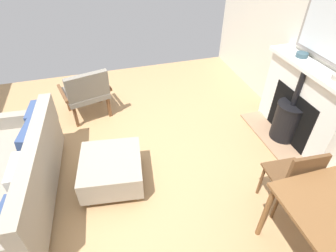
{
  "coord_description": "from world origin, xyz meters",
  "views": [
    {
      "loc": [
        -0.02,
        2.41,
        2.52
      ],
      "look_at": [
        -0.61,
        0.34,
        0.79
      ],
      "focal_mm": 28.57,
      "sensor_mm": 36.0,
      "label": 1
    }
  ],
  "objects_px": {
    "ottoman": "(112,169)",
    "armchair_accent": "(86,91)",
    "mantel_bowl_near": "(302,55)",
    "sofa": "(18,180)",
    "fireplace": "(298,108)",
    "dining_chair_near_fireplace": "(295,177)"
  },
  "relations": [
    {
      "from": "armchair_accent",
      "to": "sofa",
      "type": "bearing_deg",
      "value": 61.8
    },
    {
      "from": "mantel_bowl_near",
      "to": "ottoman",
      "type": "relative_size",
      "value": 0.19
    },
    {
      "from": "mantel_bowl_near",
      "to": "dining_chair_near_fireplace",
      "type": "bearing_deg",
      "value": 56.62
    },
    {
      "from": "fireplace",
      "to": "sofa",
      "type": "distance_m",
      "value": 3.46
    },
    {
      "from": "sofa",
      "to": "ottoman",
      "type": "xyz_separation_m",
      "value": [
        -0.94,
        -0.01,
        -0.13
      ]
    },
    {
      "from": "mantel_bowl_near",
      "to": "dining_chair_near_fireplace",
      "type": "relative_size",
      "value": 0.17
    },
    {
      "from": "armchair_accent",
      "to": "dining_chair_near_fireplace",
      "type": "distance_m",
      "value": 2.96
    },
    {
      "from": "sofa",
      "to": "armchair_accent",
      "type": "relative_size",
      "value": 2.32
    },
    {
      "from": "armchair_accent",
      "to": "fireplace",
      "type": "bearing_deg",
      "value": 154.58
    },
    {
      "from": "fireplace",
      "to": "sofa",
      "type": "xyz_separation_m",
      "value": [
        3.45,
        0.16,
        -0.12
      ]
    },
    {
      "from": "dining_chair_near_fireplace",
      "to": "ottoman",
      "type": "bearing_deg",
      "value": -26.7
    },
    {
      "from": "mantel_bowl_near",
      "to": "armchair_accent",
      "type": "height_order",
      "value": "mantel_bowl_near"
    },
    {
      "from": "dining_chair_near_fireplace",
      "to": "mantel_bowl_near",
      "type": "bearing_deg",
      "value": -123.38
    },
    {
      "from": "fireplace",
      "to": "ottoman",
      "type": "xyz_separation_m",
      "value": [
        2.51,
        0.15,
        -0.25
      ]
    },
    {
      "from": "sofa",
      "to": "armchair_accent",
      "type": "distance_m",
      "value": 1.63
    },
    {
      "from": "mantel_bowl_near",
      "to": "ottoman",
      "type": "height_order",
      "value": "mantel_bowl_near"
    },
    {
      "from": "mantel_bowl_near",
      "to": "sofa",
      "type": "bearing_deg",
      "value": 7.3
    },
    {
      "from": "sofa",
      "to": "ottoman",
      "type": "bearing_deg",
      "value": -179.62
    },
    {
      "from": "dining_chair_near_fireplace",
      "to": "armchair_accent",
      "type": "bearing_deg",
      "value": -50.62
    },
    {
      "from": "fireplace",
      "to": "dining_chair_near_fireplace",
      "type": "bearing_deg",
      "value": 51.3
    },
    {
      "from": "ottoman",
      "to": "armchair_accent",
      "type": "relative_size",
      "value": 0.96
    },
    {
      "from": "mantel_bowl_near",
      "to": "sofa",
      "type": "distance_m",
      "value": 3.61
    }
  ]
}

